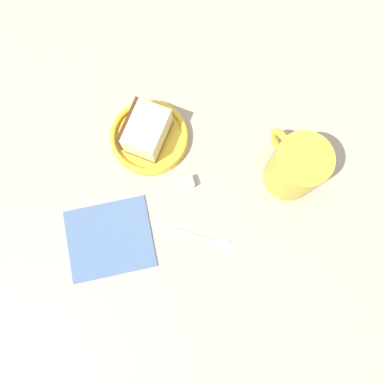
{
  "coord_description": "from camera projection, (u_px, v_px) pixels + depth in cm",
  "views": [
    {
      "loc": [
        -11.47,
        -22.0,
        62.67
      ],
      "look_at": [
        -4.88,
        -10.96,
        3.0
      ],
      "focal_mm": 35.01,
      "sensor_mm": 36.0,
      "label": 1
    }
  ],
  "objects": [
    {
      "name": "tea_mug",
      "position": [
        296.0,
        167.0,
        0.59
      ],
      "size": [
        8.63,
        11.59,
        10.71
      ],
      "color": "gold",
      "rests_on": "ground_plane"
    },
    {
      "name": "teaspoon",
      "position": [
        211.0,
        240.0,
        0.62
      ],
      "size": [
        9.62,
        10.5,
        0.8
      ],
      "color": "silver",
      "rests_on": "ground_plane"
    },
    {
      "name": "cake_slice",
      "position": [
        146.0,
        131.0,
        0.62
      ],
      "size": [
        10.33,
        10.02,
        5.32
      ],
      "color": "#472814",
      "rests_on": "small_plate"
    },
    {
      "name": "sugar_cube",
      "position": [
        188.0,
        183.0,
        0.63
      ],
      "size": [
        2.24,
        2.24,
        1.86
      ],
      "primitive_type": "cube",
      "rotation": [
        0.0,
        0.0,
        1.33
      ],
      "color": "white",
      "rests_on": "ground_plane"
    },
    {
      "name": "small_plate",
      "position": [
        149.0,
        137.0,
        0.65
      ],
      "size": [
        13.63,
        13.63,
        2.06
      ],
      "color": "yellow",
      "rests_on": "ground_plane"
    },
    {
      "name": "folded_napkin",
      "position": [
        109.0,
        239.0,
        0.62
      ],
      "size": [
        17.13,
        15.99,
        0.6
      ],
      "primitive_type": "cube",
      "rotation": [
        0.0,
        0.0,
        -0.33
      ],
      "color": "slate",
      "rests_on": "ground_plane"
    },
    {
      "name": "ground_plane",
      "position": [
        184.0,
        134.0,
        0.68
      ],
      "size": [
        153.86,
        153.86,
        3.31
      ],
      "primitive_type": "cube",
      "color": "tan"
    }
  ]
}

